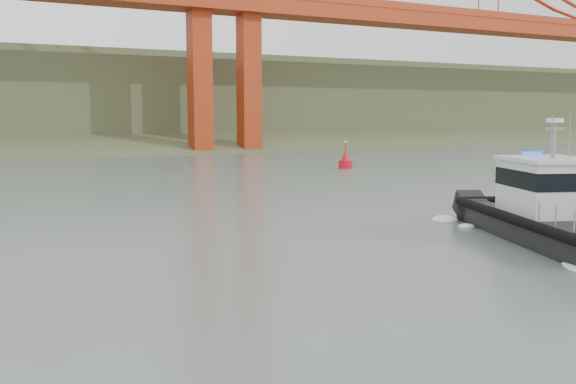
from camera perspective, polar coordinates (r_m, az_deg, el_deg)
name	(u,v)px	position (r m, az deg, el deg)	size (l,w,h in m)	color
ground	(456,287)	(23.13, 14.67, -8.20)	(400.00, 400.00, 0.00)	slate
headlands	(33,108)	(142.72, -21.75, 6.96)	(500.00, 105.36, 27.12)	#3E4A2A
patrol_boat	(551,208)	(33.01, 22.34, -1.33)	(8.39, 13.03, 5.95)	black
nav_buoy	(345,161)	(70.12, 5.13, 2.80)	(1.53, 1.53, 3.19)	red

